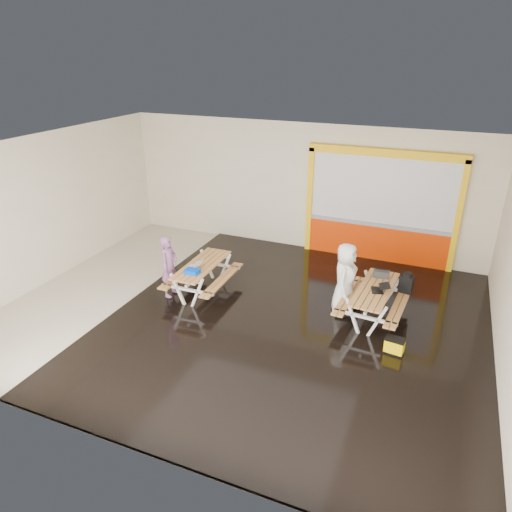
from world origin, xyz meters
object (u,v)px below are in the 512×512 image
at_px(picnic_table_right, 374,296).
at_px(laptop_left, 195,266).
at_px(laptop_right, 380,289).
at_px(toolbox, 381,274).
at_px(dark_case, 344,310).
at_px(backpack, 406,283).
at_px(fluke_bag, 394,346).
at_px(blue_pouch, 192,271).
at_px(picnic_table_left, 202,271).
at_px(person_left, 169,266).
at_px(person_right, 345,278).

bearing_deg(picnic_table_right, laptop_left, -171.77).
bearing_deg(laptop_right, toolbox, 96.71).
xyz_separation_m(laptop_right, dark_case, (-0.68, 0.02, -0.68)).
relative_size(backpack, fluke_bag, 1.22).
xyz_separation_m(blue_pouch, toolbox, (3.84, 1.40, 0.03)).
distance_m(picnic_table_left, fluke_bag, 4.53).
relative_size(laptop_right, dark_case, 1.23).
bearing_deg(fluke_bag, picnic_table_right, 118.18).
bearing_deg(laptop_right, picnic_table_right, 142.57).
relative_size(picnic_table_right, person_left, 1.36).
bearing_deg(dark_case, toolbox, 45.69).
distance_m(person_right, fluke_bag, 1.85).
distance_m(laptop_left, blue_pouch, 0.29).
bearing_deg(toolbox, picnic_table_right, -92.62).
height_order(picnic_table_left, blue_pouch, blue_pouch).
relative_size(laptop_left, blue_pouch, 1.21).
xyz_separation_m(laptop_left, blue_pouch, (0.10, -0.27, -0.00)).
height_order(laptop_right, blue_pouch, laptop_right).
bearing_deg(laptop_right, fluke_bag, -64.45).
xyz_separation_m(laptop_left, toolbox, (3.94, 1.13, 0.03)).
bearing_deg(picnic_table_left, backpack, 12.27).
height_order(person_right, dark_case, person_right).
distance_m(picnic_table_left, backpack, 4.51).
distance_m(picnic_table_right, person_left, 4.51).
distance_m(laptop_right, blue_pouch, 3.99).
bearing_deg(dark_case, picnic_table_left, -174.90).
relative_size(picnic_table_right, dark_case, 5.62).
relative_size(laptop_left, toolbox, 1.10).
bearing_deg(person_left, blue_pouch, -96.49).
xyz_separation_m(person_left, toolbox, (4.46, 1.35, 0.04)).
relative_size(laptop_right, toolbox, 1.25).
bearing_deg(picnic_table_left, fluke_bag, -9.77).
xyz_separation_m(backpack, fluke_bag, (0.04, -1.72, -0.48)).
relative_size(laptop_right, fluke_bag, 1.09).
height_order(picnic_table_left, laptop_left, laptop_left).
bearing_deg(backpack, toolbox, -174.68).
height_order(picnic_table_left, fluke_bag, picnic_table_left).
bearing_deg(laptop_left, person_left, -157.06).
bearing_deg(person_right, dark_case, -156.84).
height_order(blue_pouch, dark_case, blue_pouch).
distance_m(backpack, dark_case, 1.43).
bearing_deg(backpack, blue_pouch, -161.66).
height_order(laptop_right, toolbox, toolbox).
bearing_deg(dark_case, picnic_table_right, 5.26).
bearing_deg(backpack, laptop_right, -123.48).
height_order(laptop_left, backpack, backpack).
distance_m(picnic_table_left, blue_pouch, 0.54).
bearing_deg(backpack, fluke_bag, -88.79).
bearing_deg(blue_pouch, picnic_table_right, 12.36).
height_order(backpack, fluke_bag, backpack).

